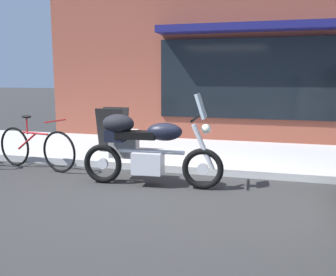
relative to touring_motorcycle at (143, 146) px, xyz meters
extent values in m
plane|color=#2C2C2C|center=(0.27, -0.21, -0.59)|extent=(80.00, 80.00, 0.00)
torus|color=black|center=(0.90, 0.02, -0.29)|extent=(0.61, 0.13, 0.60)
cylinder|color=silver|center=(0.90, 0.02, -0.29)|extent=(0.16, 0.07, 0.16)
torus|color=black|center=(-0.62, -0.07, -0.29)|extent=(0.61, 0.13, 0.60)
cylinder|color=silver|center=(-0.62, -0.07, -0.29)|extent=(0.16, 0.07, 0.16)
cube|color=silver|center=(0.09, -0.03, -0.24)|extent=(0.46, 0.33, 0.32)
cylinder|color=silver|center=(0.14, -0.03, -0.07)|extent=(0.99, 0.12, 0.06)
ellipsoid|color=black|center=(0.34, -0.01, 0.23)|extent=(0.54, 0.31, 0.26)
cube|color=black|center=(-0.08, -0.04, 0.17)|extent=(0.61, 0.28, 0.11)
cube|color=black|center=(-0.41, -0.06, 0.15)|extent=(0.29, 0.24, 0.18)
cylinder|color=silver|center=(0.90, 0.02, 0.03)|extent=(0.35, 0.09, 0.67)
cylinder|color=black|center=(0.78, 0.01, 0.43)|extent=(0.07, 0.62, 0.04)
cube|color=silver|center=(0.86, 0.02, 0.61)|extent=(0.17, 0.33, 0.35)
sphere|color=#EAEACC|center=(0.94, 0.02, 0.29)|extent=(0.14, 0.14, 0.14)
cube|color=#A5A5A5|center=(-0.38, 0.18, -0.01)|extent=(0.45, 0.23, 0.44)
cube|color=black|center=(-0.38, 0.29, -0.01)|extent=(0.37, 0.04, 0.03)
ellipsoid|color=black|center=(-0.36, -0.06, 0.33)|extent=(0.50, 0.35, 0.28)
torus|color=black|center=(-1.61, 0.32, -0.24)|extent=(0.70, 0.18, 0.71)
torus|color=black|center=(-2.65, 0.53, -0.24)|extent=(0.70, 0.18, 0.71)
cylinder|color=#B22323|center=(-2.13, 0.42, 0.04)|extent=(0.58, 0.15, 0.04)
cylinder|color=#B22323|center=(-2.34, 0.47, -0.12)|extent=(0.45, 0.13, 0.33)
cylinder|color=#B22323|center=(-2.32, 0.46, 0.16)|extent=(0.03, 0.03, 0.30)
ellipsoid|color=black|center=(-2.32, 0.46, 0.32)|extent=(0.24, 0.14, 0.06)
cylinder|color=#B22323|center=(-1.66, 0.33, 0.28)|extent=(0.13, 0.48, 0.03)
cube|color=black|center=(-1.23, 1.56, -0.03)|extent=(0.55, 0.18, 0.87)
cube|color=black|center=(-1.23, 1.78, -0.03)|extent=(0.55, 0.18, 0.87)
camera|label=1|loc=(1.85, -5.22, 1.02)|focal=40.64mm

